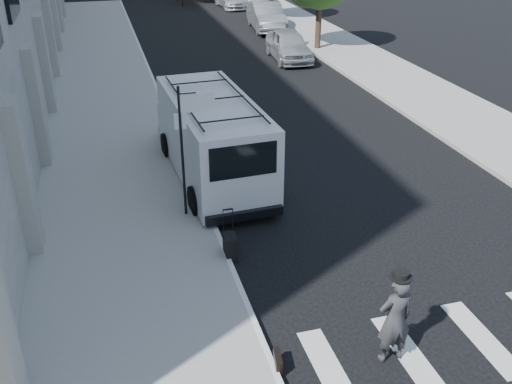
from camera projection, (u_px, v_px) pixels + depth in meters
ground at (321, 270)px, 13.16m from camera, size 120.00×120.00×0.00m
sidewalk_left at (104, 86)px, 25.80m from camera, size 4.50×48.00×0.15m
sidewalk_right at (340, 47)px, 32.38m from camera, size 4.00×56.00×0.15m
sign_pole at (190, 124)px, 14.12m from camera, size 1.03×0.07×3.50m
businessman at (395, 319)px, 10.22m from camera, size 0.69×0.46×1.84m
briefcase at (278, 362)px, 10.31m from camera, size 0.19×0.45×0.34m
suitcase at (230, 247)px, 13.42m from camera, size 0.29×0.45×1.25m
cargo_van at (212, 137)px, 17.02m from camera, size 2.64×6.79×2.50m
parked_car_a at (289, 45)px, 29.88m from camera, size 2.09×4.60×1.53m
parked_car_b at (267, 16)px, 36.63m from camera, size 2.32×5.37×1.72m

